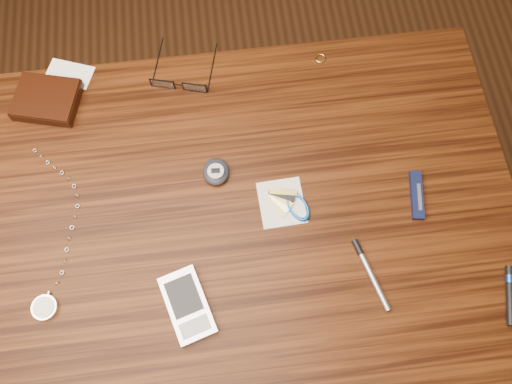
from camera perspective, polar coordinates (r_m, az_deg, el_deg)
ground at (r=1.65m, az=-0.56°, el=-10.22°), size 3.80×3.80×0.00m
desk at (r=1.01m, az=-0.89°, el=-3.81°), size 1.00×0.70×0.75m
wallet_and_card at (r=1.08m, az=-22.76°, el=9.79°), size 0.16×0.17×0.03m
eyeglasses at (r=1.03m, az=-8.76°, el=12.22°), size 0.14×0.14×0.03m
gold_ring at (r=1.07m, az=7.38°, el=14.92°), size 0.03×0.03×0.00m
pocket_watch at (r=0.94m, az=-22.87°, el=-11.32°), size 0.09×0.33×0.01m
pda_phone at (r=0.88m, az=-7.85°, el=-12.68°), size 0.10×0.13×0.02m
pedometer at (r=0.93m, az=-4.59°, el=2.34°), size 0.05×0.06×0.02m
notepad_keys at (r=0.92m, az=3.85°, el=-1.37°), size 0.10×0.09×0.01m
pocket_knife at (r=0.97m, az=17.89°, el=-0.36°), size 0.04×0.10×0.01m
silver_pen at (r=0.90m, az=12.70°, el=-8.55°), size 0.05×0.13×0.01m
black_blue_pen at (r=0.98m, az=27.03°, el=-10.27°), size 0.04×0.10×0.01m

